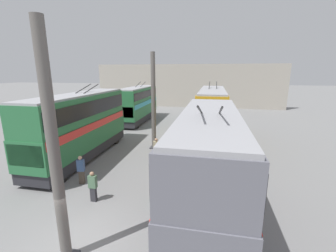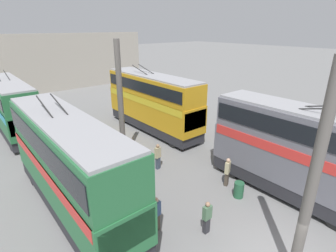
# 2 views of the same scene
# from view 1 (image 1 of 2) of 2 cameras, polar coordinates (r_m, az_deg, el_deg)

# --- Properties ---
(ground_plane) EXTENTS (240.00, 240.00, 0.00)m
(ground_plane) POSITION_cam_1_polar(r_m,az_deg,el_deg) (10.84, -21.62, -25.76)
(ground_plane) COLOR slate
(depot_back_wall) EXTENTS (0.50, 36.00, 8.13)m
(depot_back_wall) POSITION_cam_1_polar(r_m,az_deg,el_deg) (43.86, 4.84, 10.09)
(depot_back_wall) COLOR #A8A093
(depot_back_wall) RESTS_ON ground_plane
(support_column_near) EXTENTS (0.69, 0.69, 8.33)m
(support_column_near) POSITION_cam_1_polar(r_m,az_deg,el_deg) (8.34, -26.92, -6.64)
(support_column_near) COLOR #605B56
(support_column_near) RESTS_ON ground_plane
(support_column_far) EXTENTS (0.69, 0.69, 8.33)m
(support_column_far) POSITION_cam_1_polar(r_m,az_deg,el_deg) (19.53, -3.72, 5.70)
(support_column_far) COLOR #605B56
(support_column_far) RESTS_ON ground_plane
(bus_left_near) EXTENTS (9.11, 2.54, 5.76)m
(bus_left_near) POSITION_cam_1_polar(r_m,az_deg,el_deg) (9.64, 10.13, -9.75)
(bus_left_near) COLOR black
(bus_left_near) RESTS_ON ground_plane
(bus_left_far) EXTENTS (10.87, 2.54, 5.74)m
(bus_left_far) POSITION_cam_1_polar(r_m,az_deg,el_deg) (22.08, 11.03, 3.46)
(bus_left_far) COLOR black
(bus_left_far) RESTS_ON ground_plane
(bus_right_mid) EXTENTS (11.01, 2.54, 5.72)m
(bus_right_mid) POSITION_cam_1_polar(r_m,az_deg,el_deg) (18.69, -21.34, 0.84)
(bus_right_mid) COLOR black
(bus_right_mid) RESTS_ON ground_plane
(bus_right_far) EXTENTS (10.21, 2.54, 5.34)m
(bus_right_far) POSITION_cam_1_polar(r_m,az_deg,el_deg) (30.98, -7.62, 6.00)
(bus_right_far) COLOR black
(bus_right_far) RESTS_ON ground_plane
(person_aisle_foreground) EXTENTS (0.25, 0.42, 1.69)m
(person_aisle_foreground) POSITION_cam_1_polar(r_m,az_deg,el_deg) (12.82, -18.54, -14.17)
(person_aisle_foreground) COLOR #2D2D33
(person_aisle_foreground) RESTS_ON ground_plane
(person_by_right_row) EXTENTS (0.30, 0.45, 1.81)m
(person_by_right_row) POSITION_cam_1_polar(r_m,az_deg,el_deg) (14.85, -21.22, -10.15)
(person_by_right_row) COLOR #473D33
(person_by_right_row) RESTS_ON ground_plane
(person_by_left_row) EXTENTS (0.38, 0.48, 1.82)m
(person_by_left_row) POSITION_cam_1_polar(r_m,az_deg,el_deg) (13.12, 0.83, -12.37)
(person_by_left_row) COLOR #473D33
(person_by_left_row) RESTS_ON ground_plane
(person_aisle_midway) EXTENTS (0.32, 0.46, 1.81)m
(person_aisle_midway) POSITION_cam_1_polar(r_m,az_deg,el_deg) (17.33, -3.01, -5.79)
(person_aisle_midway) COLOR #384251
(person_aisle_midway) RESTS_ON ground_plane
(oil_drum) EXTENTS (0.58, 0.58, 0.92)m
(oil_drum) POSITION_cam_1_polar(r_m,az_deg,el_deg) (12.42, -2.15, -16.65)
(oil_drum) COLOR #235638
(oil_drum) RESTS_ON ground_plane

